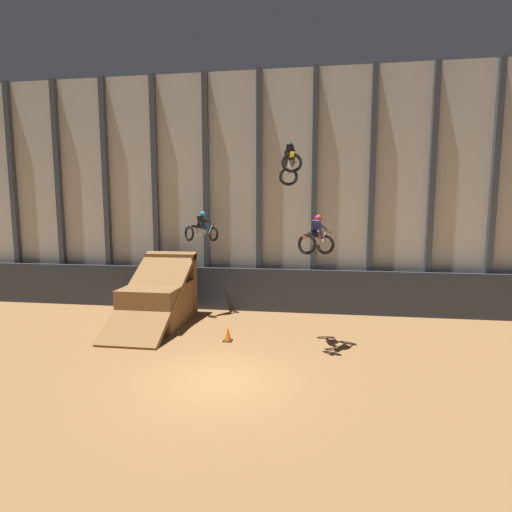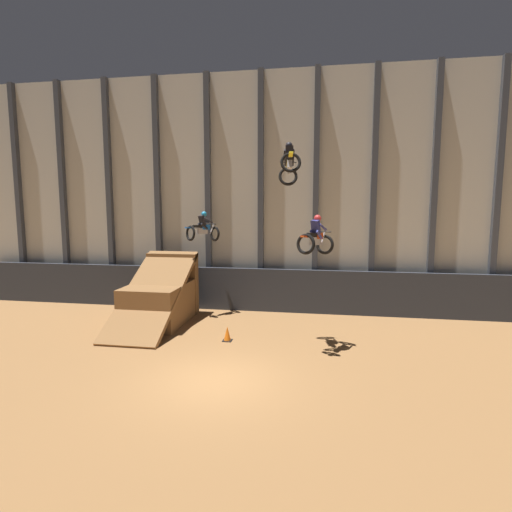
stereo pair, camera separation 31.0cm
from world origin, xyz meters
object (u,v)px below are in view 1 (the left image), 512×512
(rider_bike_center_air, at_px, (290,164))
(rider_bike_right_air, at_px, (317,238))
(dirt_ramp, at_px, (160,299))
(rider_bike_left_air, at_px, (202,229))
(traffic_cone_near_ramp, at_px, (228,334))

(rider_bike_center_air, bearing_deg, rider_bike_right_air, -28.16)
(rider_bike_center_air, distance_m, rider_bike_right_air, 2.89)
(dirt_ramp, bearing_deg, rider_bike_center_air, -20.61)
(dirt_ramp, distance_m, rider_bike_left_air, 3.81)
(rider_bike_left_air, bearing_deg, traffic_cone_near_ramp, -21.24)
(rider_bike_left_air, relative_size, rider_bike_right_air, 0.96)
(traffic_cone_near_ramp, bearing_deg, rider_bike_right_air, -6.68)
(rider_bike_left_air, height_order, rider_bike_right_air, rider_bike_left_air)
(dirt_ramp, height_order, traffic_cone_near_ramp, dirt_ramp)
(rider_bike_right_air, bearing_deg, rider_bike_center_air, -171.13)
(rider_bike_left_air, distance_m, traffic_cone_near_ramp, 5.76)
(rider_bike_center_air, relative_size, rider_bike_right_air, 1.01)
(rider_bike_left_air, height_order, rider_bike_center_air, rider_bike_center_air)
(rider_bike_center_air, bearing_deg, traffic_cone_near_ramp, 170.43)
(traffic_cone_near_ramp, bearing_deg, rider_bike_center_air, -0.93)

